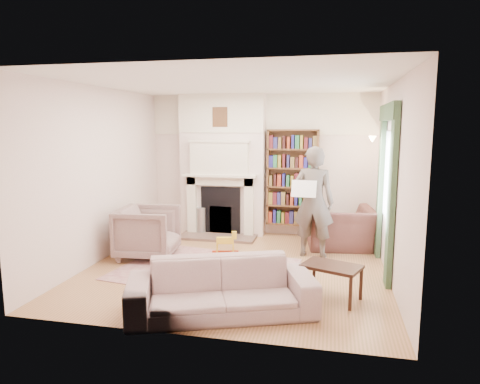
% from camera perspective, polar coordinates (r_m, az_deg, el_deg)
% --- Properties ---
extents(floor, '(4.50, 4.50, 0.00)m').
position_cam_1_polar(floor, '(6.76, -0.46, -9.99)').
color(floor, olive).
rests_on(floor, ground).
extents(ceiling, '(4.50, 4.50, 0.00)m').
position_cam_1_polar(ceiling, '(6.43, -0.49, 14.34)').
color(ceiling, white).
rests_on(ceiling, wall_back).
extents(wall_back, '(4.50, 0.00, 4.50)m').
position_cam_1_polar(wall_back, '(8.65, 2.82, 3.62)').
color(wall_back, silver).
rests_on(wall_back, floor).
extents(wall_front, '(4.50, 0.00, 4.50)m').
position_cam_1_polar(wall_front, '(4.31, -7.07, -1.69)').
color(wall_front, silver).
rests_on(wall_front, floor).
extents(wall_left, '(0.00, 4.50, 4.50)m').
position_cam_1_polar(wall_left, '(7.28, -18.03, 2.22)').
color(wall_left, silver).
rests_on(wall_left, floor).
extents(wall_right, '(0.00, 4.50, 4.50)m').
position_cam_1_polar(wall_right, '(6.35, 19.75, 1.23)').
color(wall_right, silver).
rests_on(wall_right, floor).
extents(fireplace, '(1.70, 0.58, 2.80)m').
position_cam_1_polar(fireplace, '(8.61, -2.35, 3.51)').
color(fireplace, silver).
rests_on(fireplace, floor).
extents(bookcase, '(1.00, 0.24, 1.85)m').
position_cam_1_polar(bookcase, '(8.46, 7.01, 1.92)').
color(bookcase, brown).
rests_on(bookcase, floor).
extents(window, '(0.02, 0.90, 1.30)m').
position_cam_1_polar(window, '(6.74, 19.22, 2.10)').
color(window, silver).
rests_on(window, wall_right).
extents(curtain_left, '(0.07, 0.32, 2.40)m').
position_cam_1_polar(curtain_left, '(6.08, 19.55, -0.98)').
color(curtain_left, '#324D31').
rests_on(curtain_left, floor).
extents(curtain_right, '(0.07, 0.32, 2.40)m').
position_cam_1_polar(curtain_right, '(7.45, 18.22, 0.81)').
color(curtain_right, '#324D31').
rests_on(curtain_right, floor).
extents(pelmet, '(0.09, 1.70, 0.24)m').
position_cam_1_polar(pelmet, '(6.70, 19.24, 10.04)').
color(pelmet, '#324D31').
rests_on(pelmet, wall_right).
extents(wall_sconce, '(0.20, 0.24, 0.24)m').
position_cam_1_polar(wall_sconce, '(7.78, 16.92, 6.37)').
color(wall_sconce, gold).
rests_on(wall_sconce, wall_right).
extents(rug, '(2.82, 2.32, 0.01)m').
position_cam_1_polar(rug, '(6.69, -4.55, -10.20)').
color(rug, '#C8AE97').
rests_on(rug, floor).
extents(armchair_reading, '(1.27, 1.14, 0.74)m').
position_cam_1_polar(armchair_reading, '(7.90, 13.13, -4.66)').
color(armchair_reading, '#482926').
rests_on(armchair_reading, floor).
extents(armchair_left, '(1.02, 1.00, 0.85)m').
position_cam_1_polar(armchair_left, '(7.31, -12.17, -5.27)').
color(armchair_left, gray).
rests_on(armchair_left, floor).
extents(sofa, '(2.31, 1.54, 0.63)m').
position_cam_1_polar(sofa, '(5.10, -2.47, -12.65)').
color(sofa, '#B3A694').
rests_on(sofa, floor).
extents(man_reading, '(0.71, 0.50, 1.86)m').
position_cam_1_polar(man_reading, '(7.20, 9.76, -1.32)').
color(man_reading, '#504740').
rests_on(man_reading, floor).
extents(newspaper, '(0.41, 0.15, 0.27)m').
position_cam_1_polar(newspaper, '(6.98, 8.51, 0.43)').
color(newspaper, white).
rests_on(newspaper, man_reading).
extents(coffee_table, '(0.82, 0.68, 0.45)m').
position_cam_1_polar(coffee_table, '(5.65, 12.05, -11.65)').
color(coffee_table, black).
rests_on(coffee_table, floor).
extents(paraffin_heater, '(0.32, 0.32, 0.55)m').
position_cam_1_polar(paraffin_heater, '(8.75, -5.22, -3.80)').
color(paraffin_heater, '#A3A6AB').
rests_on(paraffin_heater, floor).
extents(rocking_horse, '(0.49, 0.28, 0.40)m').
position_cam_1_polar(rocking_horse, '(7.35, -1.99, -6.81)').
color(rocking_horse, gold).
rests_on(rocking_horse, rug).
extents(board_game, '(0.48, 0.48, 0.03)m').
position_cam_1_polar(board_game, '(6.46, -2.17, -10.68)').
color(board_game, gold).
rests_on(board_game, rug).
extents(game_box_lid, '(0.35, 0.28, 0.05)m').
position_cam_1_polar(game_box_lid, '(6.71, -5.25, -9.87)').
color(game_box_lid, red).
rests_on(game_box_lid, rug).
extents(comic_annuals, '(0.76, 0.67, 0.02)m').
position_cam_1_polar(comic_annuals, '(6.34, 0.85, -11.13)').
color(comic_annuals, red).
rests_on(comic_annuals, rug).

